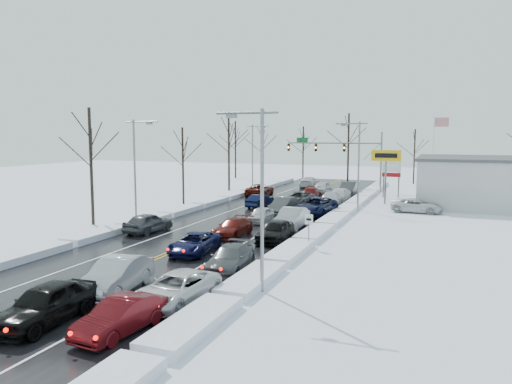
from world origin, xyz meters
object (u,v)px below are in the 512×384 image
at_px(flagpole, 435,148).
at_px(queued_car_0, 46,324).
at_px(tires_plus_sign, 386,159).
at_px(traffic_signal_mast, 344,151).
at_px(oncoming_car_0, 260,207).

relative_size(flagpole, queued_car_0, 2.01).
bearing_deg(tires_plus_sign, queued_car_0, -102.12).
bearing_deg(traffic_signal_mast, flagpole, 9.73).
distance_m(tires_plus_sign, oncoming_car_0, 15.01).
bearing_deg(oncoming_car_0, flagpole, -120.64).
xyz_separation_m(flagpole, oncoming_car_0, (-16.77, -21.35, -5.93)).
relative_size(traffic_signal_mast, tires_plus_sign, 2.21).
distance_m(traffic_signal_mast, oncoming_car_0, 20.72).
xyz_separation_m(tires_plus_sign, queued_car_0, (-8.84, -41.16, -4.99)).
xyz_separation_m(flagpole, queued_car_0, (-13.51, -55.17, -5.93)).
xyz_separation_m(tires_plus_sign, oncoming_car_0, (-12.10, -7.34, -4.99)).
bearing_deg(flagpole, oncoming_car_0, -128.15).
height_order(traffic_signal_mast, tires_plus_sign, traffic_signal_mast).
xyz_separation_m(queued_car_0, oncoming_car_0, (-3.26, 33.82, 0.00)).
bearing_deg(traffic_signal_mast, oncoming_car_0, -104.62).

